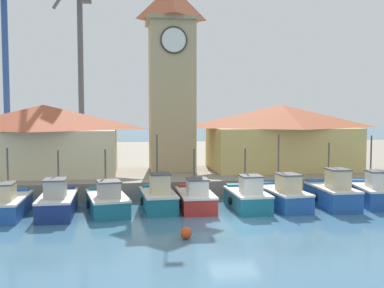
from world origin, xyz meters
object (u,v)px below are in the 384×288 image
Objects in this scene: fishing_boat_left_inner at (107,201)px; fishing_boat_center at (195,198)px; fishing_boat_right_inner at (283,195)px; fishing_boat_far_right at (374,193)px; mooring_buoy at (186,233)px; fishing_boat_left_outer at (57,202)px; warehouse_right at (281,136)px; fishing_boat_right_outer at (332,194)px; clock_tower at (172,74)px; port_crane_near at (6,83)px; port_crane_far at (81,86)px; fishing_boat_far_left at (6,204)px; fishing_boat_mid_left at (158,197)px; warehouse_left at (44,139)px; fishing_boat_mid_right at (247,197)px.

fishing_boat_left_inner reaches higher than fishing_boat_center.
fishing_boat_far_right is (5.79, -0.10, 0.03)m from fishing_boat_right_inner.
fishing_boat_left_outer is at bearing 138.98° from mooring_buoy.
warehouse_right is at bearing 71.68° from fishing_boat_right_inner.
fishing_boat_right_outer is 15.41m from clock_tower.
port_crane_near reaches higher than port_crane_far.
fishing_boat_far_left is 0.40× the size of warehouse_right.
fishing_boat_far_left is 10.87m from mooring_buoy.
port_crane_near is at bearing -151.48° from port_crane_far.
warehouse_left is (-7.83, 7.88, 3.03)m from fishing_boat_mid_left.
fishing_boat_left_outer is 1.09× the size of fishing_boat_center.
port_crane_near is (-7.07, 17.68, 7.64)m from fishing_boat_left_outer.
mooring_buoy is at bearing -57.65° from fishing_boat_left_inner.
warehouse_left reaches higher than fishing_boat_right_outer.
fishing_boat_mid_right is 0.36× the size of warehouse_right.
port_crane_far is at bearing 118.81° from fishing_boat_mid_right.
clock_tower is (10.07, 9.77, 8.03)m from fishing_boat_far_left.
fishing_boat_left_outer is 5.68m from fishing_boat_mid_left.
fishing_boat_far_right is (8.04, 0.18, 0.04)m from fishing_boat_mid_right.
mooring_buoy is (3.78, -5.97, -0.39)m from fishing_boat_left_inner.
fishing_boat_center is 23.99m from port_crane_near.
fishing_boat_mid_left is 13.74m from warehouse_right.
fishing_boat_right_inner is at bearing -3.21° from fishing_boat_center.
port_crane_near is (-17.89, 17.74, 7.65)m from fishing_boat_mid_right.
fishing_boat_far_left is at bearing -154.29° from warehouse_right.
fishing_boat_mid_left is 11.51m from warehouse_left.
fishing_boat_right_outer is at bearing -175.59° from fishing_boat_far_right.
fishing_boat_right_outer is (13.37, -0.42, 0.16)m from fishing_boat_left_inner.
fishing_boat_left_outer is 22.42m from port_crane_far.
fishing_boat_center is 13.17m from warehouse_left.
mooring_buoy is at bearing -149.93° from fishing_boat_right_outer.
fishing_boat_far_right is (2.79, 0.22, -0.06)m from fishing_boat_right_outer.
fishing_boat_far_left is 21.06m from warehouse_right.
clock_tower is at bearing 93.09° from fishing_boat_center.
fishing_boat_right_inner is (15.82, 0.16, 0.05)m from fishing_boat_far_left.
fishing_boat_left_inner is 16.16m from fishing_boat_far_right.
fishing_boat_far_left is at bearing -177.57° from fishing_boat_center.
fishing_boat_left_outer is at bearing -126.65° from clock_tower.
fishing_boat_mid_left is at bearing 172.55° from fishing_boat_mid_right.
port_crane_far is (1.95, 21.02, 7.62)m from fishing_boat_far_left.
warehouse_right is at bearing -4.86° from clock_tower.
fishing_boat_right_inner reaches higher than fishing_boat_mid_right.
port_crane_near reaches higher than warehouse_left.
fishing_boat_center is 0.98× the size of fishing_boat_far_right.
fishing_boat_mid_right is 0.26× the size of clock_tower.
fishing_boat_left_inner is 10.01m from warehouse_left.
fishing_boat_right_inner is at bearing 174.00° from fishing_boat_right_outer.
clock_tower is 10.01m from warehouse_right.
fishing_boat_right_inner reaches higher than fishing_boat_far_right.
fishing_boat_mid_right is 0.97× the size of fishing_boat_right_outer.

